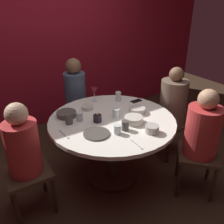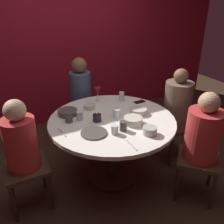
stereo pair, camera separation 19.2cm
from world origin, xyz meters
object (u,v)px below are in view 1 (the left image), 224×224
candle_holder (97,118)px  cup_near_candle (116,113)px  bowl_serving_large (137,110)px  bowl_sauce_side (87,107)px  seated_diner_left (23,149)px  wine_glass (94,92)px  bowl_small_white (67,114)px  bowl_rice_portion (152,129)px  cup_by_left_diner (125,125)px  seated_diner_back (75,92)px  dining_table (112,131)px  dinner_plate (97,134)px  cup_center_front (118,96)px  bowl_salad_center (134,120)px  cup_by_right_diner (69,119)px  cup_beside_wine (117,129)px  seated_diner_front_right (202,132)px  cell_phone (136,101)px  cup_far_edge (80,117)px  seated_diner_right (173,103)px

candle_holder → cup_near_candle: (0.23, -0.01, 0.01)m
bowl_serving_large → candle_holder: bearing=174.6°
bowl_sauce_side → bowl_serving_large: bearing=-40.7°
seated_diner_left → bowl_serving_large: (1.25, -0.02, 0.07)m
wine_glass → bowl_small_white: 0.50m
bowl_rice_portion → cup_by_left_diner: size_ratio=1.38×
seated_diner_back → bowl_sauce_side: (-0.11, -0.60, 0.03)m
dining_table → dinner_plate: dinner_plate is taller
wine_glass → cup_by_left_diner: size_ratio=1.82×
cup_by_left_diner → cup_center_front: bearing=62.0°
bowl_rice_portion → cup_center_front: cup_center_front is taller
bowl_salad_center → wine_glass: bearing=96.6°
seated_diner_back → bowl_salad_center: (0.14, -1.14, 0.05)m
cup_by_left_diner → cup_by_right_diner: (-0.41, 0.40, 0.01)m
cup_by_right_diner → cup_beside_wine: 0.52m
seated_diner_front_right → cup_by_right_diner: (-1.08, 0.79, 0.09)m
bowl_serving_large → cup_by_left_diner: (-0.33, -0.24, 0.02)m
seated_diner_front_right → cell_phone: seated_diner_front_right is taller
seated_diner_back → bowl_rice_portion: (0.17, -1.39, 0.05)m
dining_table → seated_diner_back: seated_diner_back is taller
seated_diner_front_right → cup_by_left_diner: bearing=14.8°
bowl_serving_large → cup_beside_wine: (-0.44, -0.26, 0.01)m
seated_diner_front_right → dinner_plate: seated_diner_front_right is taller
seated_diner_left → candle_holder: bearing=2.0°
seated_diner_left → bowl_serving_large: seated_diner_left is taller
wine_glass → cup_near_candle: (0.00, -0.49, -0.08)m
dinner_plate → cell_phone: 0.90m
bowl_salad_center → cup_near_candle: bearing=110.8°
bowl_serving_large → cup_far_edge: size_ratio=2.01×
seated_diner_back → wine_glass: 0.47m
candle_holder → bowl_rice_portion: bearing=-54.2°
cup_by_left_diner → cup_near_candle: bearing=74.2°
dinner_plate → cup_by_left_diner: (0.28, -0.07, 0.04)m
seated_diner_right → bowl_salad_center: seated_diner_right is taller
dining_table → seated_diner_front_right: bearing=-45.0°
cell_phone → bowl_serving_large: bowl_serving_large is taller
dining_table → cup_center_front: size_ratio=11.80×
seated_diner_right → cup_near_candle: (-0.83, 0.02, 0.08)m
cup_center_front → bowl_rice_portion: bearing=-100.5°
seated_diner_front_right → bowl_salad_center: seated_diner_front_right is taller
seated_diner_back → bowl_small_white: bearing=-31.0°
bowl_serving_large → bowl_salad_center: bowl_salad_center is taller
bowl_serving_large → cup_near_candle: cup_near_candle is taller
seated_diner_left → wine_glass: seated_diner_left is taller
bowl_small_white → bowl_rice_portion: bowl_rice_portion is taller
candle_holder → cup_by_left_diner: size_ratio=1.01×
seated_diner_right → candle_holder: 1.06m
seated_diner_front_right → bowl_salad_center: (-0.51, 0.46, 0.07)m
cup_by_right_diner → bowl_small_white: bearing=76.4°
seated_diner_right → cup_near_candle: size_ratio=12.84×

